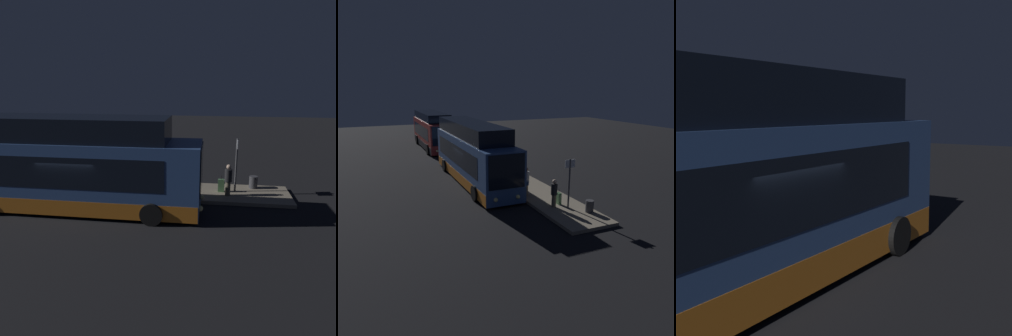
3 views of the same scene
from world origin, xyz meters
TOP-DOWN VIEW (x-y plane):
  - ground at (0.00, 0.00)m, footprint 80.00×80.00m
  - platform at (0.00, 2.98)m, footprint 20.00×2.76m
  - bus_lead at (-0.62, 0.21)m, footprint 12.27×2.78m
  - bus_second at (-15.27, 0.21)m, footprint 10.90×2.85m
  - passenger_boarding at (6.84, 2.51)m, footprint 0.50×0.50m
  - passenger_waiting at (4.44, 1.98)m, footprint 0.65×0.52m
  - suitcase at (6.52, 3.04)m, footprint 0.32×0.19m
  - sign_post at (7.23, 3.21)m, footprint 0.10×0.61m
  - trash_bin at (8.24, 3.89)m, footprint 0.44×0.44m

SIDE VIEW (x-z plane):
  - ground at x=0.00m, z-range 0.00..0.00m
  - platform at x=0.00m, z-range 0.00..0.18m
  - trash_bin at x=8.24m, z-range 0.18..0.83m
  - suitcase at x=6.52m, z-range 0.06..0.97m
  - passenger_boarding at x=6.84m, z-range 0.25..1.85m
  - passenger_waiting at x=4.44m, z-range 0.25..2.05m
  - bus_second at x=-15.27m, z-range -0.19..3.78m
  - sign_post at x=7.23m, z-range 0.49..3.28m
  - bus_lead at x=-0.62m, z-range -0.23..4.05m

